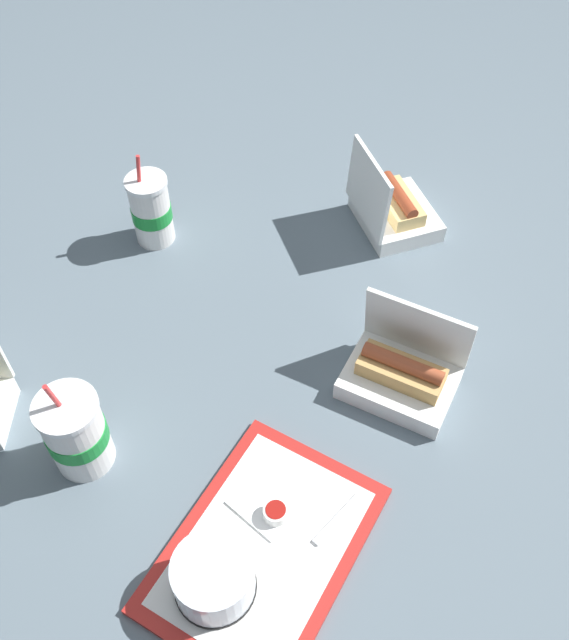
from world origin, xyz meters
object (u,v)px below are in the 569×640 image
food_tray (264,548)px  soda_cup_front (151,210)px  clamshell_hotdog_back (393,209)px  ketchup_cup (276,513)px  soda_cup_corner (76,433)px  cake_container (214,578)px  clamshell_hotdog_right (402,373)px  plastic_fork (338,518)px

food_tray → soda_cup_front: 0.73m
clamshell_hotdog_back → soda_cup_front: soda_cup_front is taller
ketchup_cup → soda_cup_corner: bearing=-75.0°
clamshell_hotdog_back → soda_cup_front: bearing=-51.0°
cake_container → clamshell_hotdog_right: bearing=173.8°
clamshell_hotdog_back → soda_cup_corner: soda_cup_corner is taller
plastic_fork → ketchup_cup: bearing=-49.7°
plastic_fork → clamshell_hotdog_back: bearing=-148.9°
ketchup_cup → soda_cup_corner: size_ratio=0.18×
ketchup_cup → soda_cup_corner: soda_cup_corner is taller
ketchup_cup → plastic_fork: (-0.05, 0.08, -0.01)m
soda_cup_corner → soda_cup_front: soda_cup_corner is taller
food_tray → plastic_fork: size_ratio=3.53×
ketchup_cup → soda_cup_front: bearing=-123.4°
clamshell_hotdog_right → soda_cup_corner: size_ratio=0.95×
clamshell_hotdog_back → cake_container: bearing=11.3°
soda_cup_corner → soda_cup_front: size_ratio=1.02×
clamshell_hotdog_right → clamshell_hotdog_back: size_ratio=0.89×
food_tray → ketchup_cup: size_ratio=9.70×
food_tray → plastic_fork: bearing=144.9°
plastic_fork → soda_cup_corner: bearing=-62.3°
ketchup_cup → soda_cup_front: (-0.38, -0.57, 0.05)m
cake_container → soda_cup_front: (-0.52, -0.56, 0.03)m
ketchup_cup → soda_cup_front: 0.69m
plastic_fork → clamshell_hotdog_back: size_ratio=0.47×
soda_cup_corner → soda_cup_front: 0.53m
food_tray → cake_container: (0.09, -0.02, 0.04)m
cake_container → ketchup_cup: size_ratio=3.05×
food_tray → cake_container: bearing=-15.0°
plastic_fork → soda_cup_corner: 0.44m
clamshell_hotdog_back → clamshell_hotdog_right: bearing=30.8°
ketchup_cup → plastic_fork: 0.10m
plastic_fork → soda_cup_front: (-0.33, -0.66, 0.06)m
food_tray → clamshell_hotdog_right: 0.39m
food_tray → ketchup_cup: ketchup_cup is taller
clamshell_hotdog_right → soda_cup_front: 0.62m
plastic_fork → clamshell_hotdog_right: (-0.28, -0.04, 0.03)m
clamshell_hotdog_back → plastic_fork: bearing=22.0°
ketchup_cup → soda_cup_front: soda_cup_front is taller
cake_container → clamshell_hotdog_back: 0.86m
clamshell_hotdog_right → clamshell_hotdog_back: 0.43m
food_tray → cake_container: cake_container is taller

